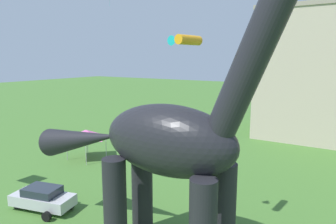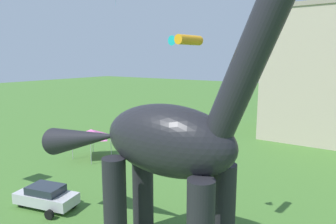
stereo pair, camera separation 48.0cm
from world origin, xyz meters
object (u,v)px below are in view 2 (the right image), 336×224
(festival_canopy_tent, at_px, (91,134))
(dinosaur_sculpture, at_px, (166,140))
(parked_sedan_left, at_px, (46,196))
(kite_near_high, at_px, (186,40))

(festival_canopy_tent, bearing_deg, dinosaur_sculpture, -30.29)
(parked_sedan_left, xyz_separation_m, festival_canopy_tent, (-5.51, 9.07, 1.74))
(dinosaur_sculpture, relative_size, festival_canopy_tent, 5.42)
(dinosaur_sculpture, xyz_separation_m, parked_sedan_left, (-9.76, -0.15, -5.37))
(dinosaur_sculpture, height_order, kite_near_high, dinosaur_sculpture)
(dinosaur_sculpture, relative_size, kite_near_high, 9.67)
(dinosaur_sculpture, bearing_deg, parked_sedan_left, 156.99)
(dinosaur_sculpture, distance_m, festival_canopy_tent, 18.05)
(dinosaur_sculpture, xyz_separation_m, festival_canopy_tent, (-15.27, 8.92, -3.63))
(parked_sedan_left, bearing_deg, kite_near_high, -3.20)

